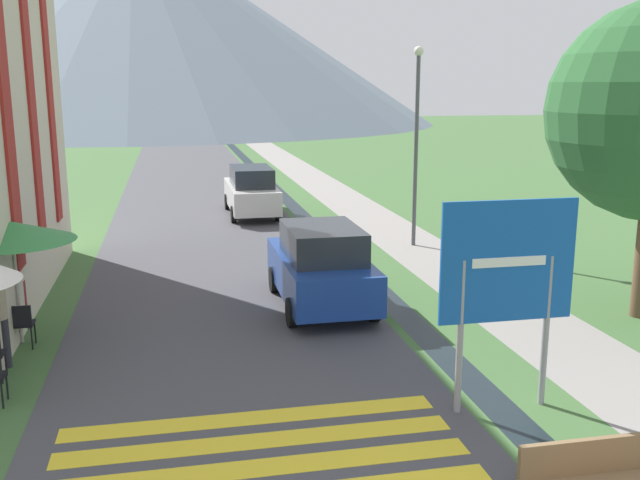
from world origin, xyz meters
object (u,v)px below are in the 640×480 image
Objects in this scene: parked_car_far at (251,191)px; cafe_chair_middle at (22,322)px; parked_car_near at (321,266)px; streetlamp at (416,132)px; person_seated_far at (18,297)px; cafe_umbrella_middle_green at (12,232)px; road_sign at (507,276)px; cafe_chair_far_right at (13,300)px.

cafe_chair_middle is at bearing -113.88° from parked_car_far.
streetlamp is at bearing 53.43° from parked_car_near.
parked_car_far reaches higher than cafe_chair_middle.
person_seated_far is at bearing -150.95° from streetlamp.
cafe_umbrella_middle_green reaches higher than parked_car_far.
streetlamp reaches higher than parked_car_near.
cafe_chair_middle is 0.71× the size of person_seated_far.
cafe_chair_middle is (-5.68, -12.83, -0.40)m from parked_car_far.
streetlamp reaches higher than cafe_umbrella_middle_green.
streetlamp reaches higher than cafe_chair_middle.
cafe_chair_far_right is at bearing 144.87° from road_sign.
parked_car_near is 1.75× the size of cafe_umbrella_middle_green.
parked_car_near is at bearing -126.57° from streetlamp.
parked_car_near is at bearing -3.12° from cafe_chair_middle.
road_sign is at bearing -73.72° from parked_car_near.
cafe_umbrella_middle_green reaches higher than parked_car_near.
road_sign is 1.37× the size of cafe_umbrella_middle_green.
cafe_umbrella_middle_green is 11.98m from streetlamp.
streetlamp is at bearing 77.62° from road_sign.
cafe_umbrella_middle_green is at bearing -77.36° from person_seated_far.
cafe_umbrella_middle_green is at bearing 149.70° from road_sign.
cafe_chair_far_right is at bearing -118.37° from parked_car_far.
streetlamp reaches higher than parked_car_far.
parked_car_near and parked_car_far have the same top height.
streetlamp is (4.00, 5.39, 2.51)m from parked_car_near.
road_sign reaches higher than person_seated_far.
parked_car_far is at bearing 91.24° from parked_car_near.
road_sign reaches higher than cafe_umbrella_middle_green.
parked_car_far is 5.35× the size of cafe_chair_far_right.
parked_car_near is at bearing 2.52° from person_seated_far.
cafe_chair_far_right is (-0.44, 1.50, 0.00)m from cafe_chair_middle.
person_seated_far is (-0.26, 1.13, 0.15)m from cafe_chair_middle.
road_sign reaches higher than parked_car_near.
person_seated_far is (-0.17, 0.78, -1.48)m from cafe_umbrella_middle_green.
person_seated_far is 11.98m from streetlamp.
parked_car_near is at bearing 106.28° from road_sign.
road_sign is 5.85m from parked_car_near.
person_seated_far reaches higher than cafe_chair_far_right.
cafe_chair_far_right is 2.03m from cafe_umbrella_middle_green.
parked_car_near is 3.39× the size of person_seated_far.
cafe_chair_far_right is (-7.97, 5.61, -1.55)m from road_sign.
parked_car_far is 7.81m from streetlamp.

